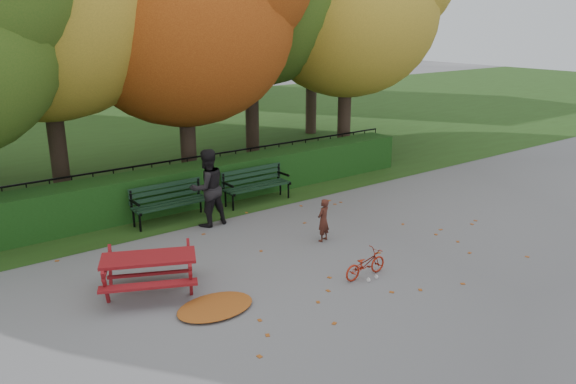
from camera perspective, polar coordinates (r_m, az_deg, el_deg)
ground at (r=11.17m, az=2.50°, el=-6.77°), size 90.00×90.00×0.00m
grass_strip at (r=23.28m, az=-19.81°, el=4.94°), size 90.00×90.00×0.00m
hedge at (r=14.56m, az=-8.69°, el=0.89°), size 13.00×0.90×1.00m
iron_fence at (r=15.23m, az=-10.12°, el=1.70°), size 14.00×0.04×1.02m
tree_c at (r=15.67m, az=-9.27°, el=18.04°), size 6.30×6.00×8.00m
tree_e at (r=18.87m, az=7.34°, el=18.72°), size 6.09×5.80×8.16m
bench_left at (r=13.32m, az=-11.99°, el=-0.74°), size 1.80×0.57×0.88m
bench_right at (r=14.42m, az=-3.34°, el=0.99°), size 1.80×0.57×0.88m
picnic_table at (r=9.92m, az=-13.96°, el=-7.17°), size 1.97×1.82×0.77m
leaf_pile at (r=9.40m, az=-7.40°, el=-11.48°), size 1.50×1.20×0.09m
leaf_scatter at (r=11.38m, az=1.54°, el=-6.26°), size 9.00×5.70×0.01m
child at (r=11.88m, az=3.61°, el=-2.87°), size 0.39×0.32×0.93m
adult at (r=12.77m, az=-8.19°, el=0.43°), size 0.90×0.72×1.78m
bicycle at (r=10.42m, az=7.85°, el=-7.25°), size 0.96×0.35×0.50m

